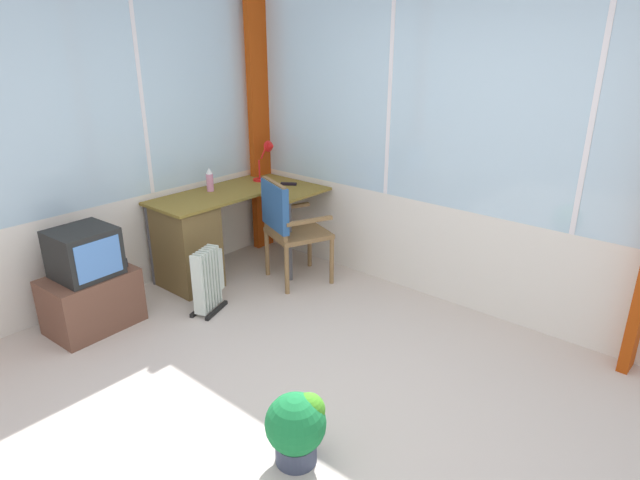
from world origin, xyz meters
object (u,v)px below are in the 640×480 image
(tv_remote, at_px, (289,184))
(space_heater, at_px, (209,279))
(desk, at_px, (194,239))
(desk_lamp, at_px, (268,154))
(tv_on_stand, at_px, (90,285))
(spray_bottle, at_px, (210,180))
(wooden_armchair, at_px, (285,220))
(potted_plant, at_px, (297,425))

(tv_remote, relative_size, space_heater, 0.28)
(desk, bearing_deg, tv_remote, -16.12)
(desk_lamp, xyz_separation_m, tv_on_stand, (-1.94, -0.05, -0.67))
(spray_bottle, height_order, space_heater, spray_bottle)
(tv_remote, bearing_deg, wooden_armchair, -172.59)
(tv_remote, distance_m, potted_plant, 2.77)
(desk, distance_m, tv_remote, 1.03)
(desk_lamp, bearing_deg, tv_on_stand, -178.59)
(space_heater, bearing_deg, desk_lamp, 22.97)
(desk, distance_m, spray_bottle, 0.57)
(desk, relative_size, spray_bottle, 6.69)
(desk, xyz_separation_m, spray_bottle, (0.31, 0.13, 0.45))
(desk, distance_m, wooden_armchair, 0.82)
(tv_remote, xyz_separation_m, potted_plant, (-1.93, -1.90, -0.56))
(space_heater, distance_m, potted_plant, 1.84)
(desk_lamp, xyz_separation_m, wooden_armchair, (-0.41, -0.61, -0.43))
(wooden_armchair, distance_m, space_heater, 0.85)
(space_heater, bearing_deg, tv_on_stand, 148.73)
(tv_remote, distance_m, tv_on_stand, 1.99)
(space_heater, bearing_deg, spray_bottle, 48.00)
(desk_lamp, xyz_separation_m, tv_remote, (-0.01, -0.28, -0.25))
(space_heater, bearing_deg, wooden_armchair, -7.60)
(spray_bottle, xyz_separation_m, potted_plant, (-1.31, -2.30, -0.65))
(space_heater, bearing_deg, tv_remote, 10.84)
(potted_plant, bearing_deg, tv_remote, 44.60)
(tv_remote, xyz_separation_m, tv_on_stand, (-1.93, 0.23, -0.43))
(spray_bottle, xyz_separation_m, tv_on_stand, (-1.31, -0.17, -0.52))
(desk_lamp, distance_m, tv_on_stand, 2.05)
(desk_lamp, height_order, potted_plant, desk_lamp)
(spray_bottle, distance_m, space_heater, 1.03)
(desk_lamp, relative_size, potted_plant, 0.98)
(spray_bottle, bearing_deg, desk_lamp, -10.87)
(tv_on_stand, bearing_deg, desk_lamp, 1.41)
(tv_on_stand, distance_m, potted_plant, 2.14)
(spray_bottle, distance_m, tv_on_stand, 1.42)
(desk, height_order, wooden_armchair, wooden_armchair)
(tv_on_stand, relative_size, space_heater, 1.50)
(tv_remote, bearing_deg, desk, 131.41)
(desk_lamp, distance_m, potted_plant, 3.03)
(desk_lamp, distance_m, spray_bottle, 0.66)
(desk, xyz_separation_m, tv_on_stand, (-1.00, -0.04, -0.07))
(potted_plant, bearing_deg, desk, 65.29)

